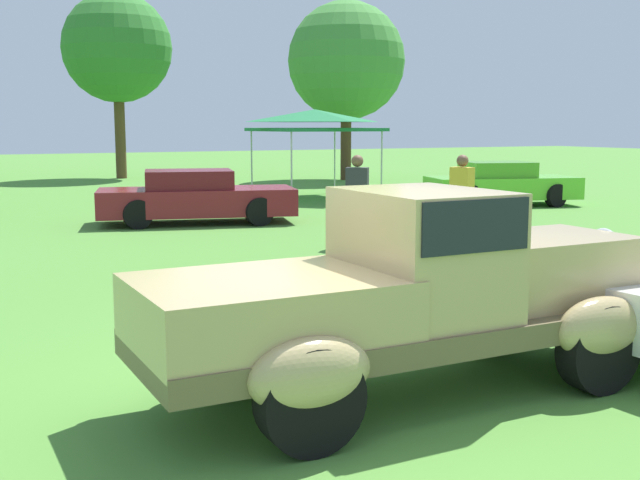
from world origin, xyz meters
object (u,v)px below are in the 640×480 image
canopy_tent_right_field (315,119)px  spectator_near_truck (357,197)px  show_car_burgundy (195,197)px  feature_pickup_truck (413,291)px  spectator_between_cars (462,197)px  show_car_lime (501,184)px

canopy_tent_right_field → spectator_near_truck: bearing=-112.2°
show_car_burgundy → feature_pickup_truck: bearing=-99.6°
show_car_burgundy → canopy_tent_right_field: size_ratio=1.42×
spectator_between_cars → canopy_tent_right_field: bearing=79.0°
show_car_lime → spectator_between_cars: bearing=-135.4°
spectator_near_truck → spectator_between_cars: size_ratio=1.00×
show_car_burgundy → spectator_near_truck: bearing=-71.4°
spectator_near_truck → show_car_lime: bearing=32.6°
feature_pickup_truck → canopy_tent_right_field: size_ratio=1.40×
show_car_burgundy → spectator_between_cars: size_ratio=2.78×
spectator_near_truck → spectator_between_cars: bearing=-23.6°
canopy_tent_right_field → show_car_lime: bearing=-49.9°
feature_pickup_truck → canopy_tent_right_field: canopy_tent_right_field is taller
feature_pickup_truck → spectator_near_truck: (3.58, 7.18, 0.04)m
feature_pickup_truck → show_car_burgundy: bearing=80.4°
feature_pickup_truck → show_car_burgundy: feature_pickup_truck is taller
show_car_lime → canopy_tent_right_field: 5.97m
show_car_lime → spectator_between_cars: spectator_between_cars is taller
show_car_lime → spectator_between_cars: (-5.56, -5.48, 0.31)m
show_car_burgundy → canopy_tent_right_field: canopy_tent_right_field is taller
spectator_near_truck → show_car_burgundy: bearing=108.6°
spectator_between_cars → spectator_near_truck: bearing=156.4°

